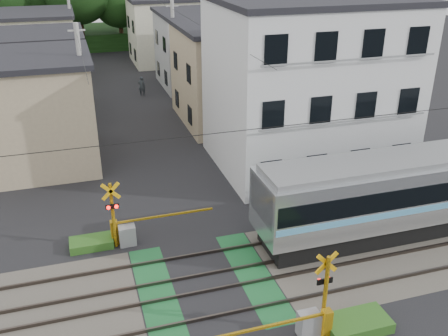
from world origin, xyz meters
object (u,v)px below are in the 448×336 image
object	(u,v)px
apartment_block	(308,84)
pedestrian	(142,86)
crossing_signal_far	(125,230)
crossing_signal_near	(312,319)

from	to	relation	value
apartment_block	pedestrian	world-z (taller)	apartment_block
apartment_block	crossing_signal_far	bearing A→B (deg)	-152.22
crossing_signal_near	pedestrian	distance (m)	29.73
crossing_signal_near	pedestrian	xyz separation A→B (m)	(-1.03, 29.71, 0.10)
crossing_signal_near	apartment_block	size ratio (longest dim) A/B	0.46
crossing_signal_near	apartment_block	xyz separation A→B (m)	(5.91, 13.15, 3.94)
crossing_signal_near	crossing_signal_far	world-z (taller)	same
crossing_signal_far	apartment_block	xyz separation A→B (m)	(11.09, 5.84, 3.94)
crossing_signal_near	crossing_signal_far	distance (m)	8.95
pedestrian	crossing_signal_far	bearing A→B (deg)	92.89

